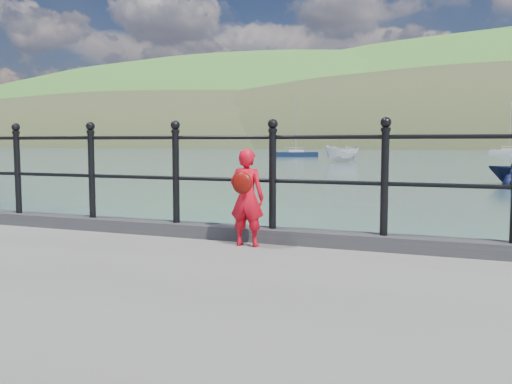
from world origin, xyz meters
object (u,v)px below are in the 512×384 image
at_px(railing, 222,166).
at_px(sailboat_left, 296,155).
at_px(child, 247,197).
at_px(sailboat_deep, 509,152).
at_px(launch_white, 342,154).

bearing_deg(railing, sailboat_left, 106.41).
relative_size(child, sailboat_deep, 0.11).
bearing_deg(child, sailboat_left, -73.95).
xyz_separation_m(railing, sailboat_deep, (9.62, 101.99, -1.48)).
relative_size(child, launch_white, 0.22).
bearing_deg(launch_white, sailboat_deep, 103.09).
height_order(child, sailboat_deep, sailboat_deep).
distance_m(launch_white, sailboat_left, 21.71).
xyz_separation_m(child, sailboat_deep, (9.20, 102.31, -1.18)).
bearing_deg(sailboat_deep, launch_white, -84.47).
bearing_deg(sailboat_left, sailboat_deep, 25.66).
height_order(railing, child, railing).
relative_size(railing, child, 17.64).
bearing_deg(launch_white, sailboat_left, 152.49).
distance_m(child, sailboat_deep, 102.73).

